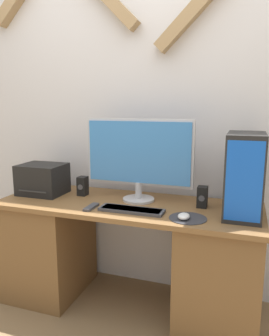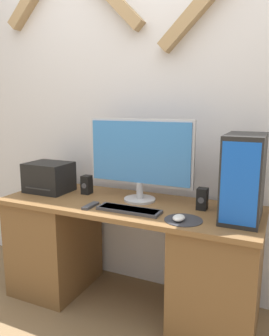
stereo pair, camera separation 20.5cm
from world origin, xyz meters
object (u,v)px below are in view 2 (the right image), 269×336
object	(u,v)px
keyboard	(129,210)
mouse	(179,218)
computer_tower	(244,177)
speaker_left	(87,185)
remote_control	(91,206)
speaker_right	(202,199)
printer	(49,177)
monitor	(140,155)

from	to	relation	value
keyboard	mouse	xyz separation A→B (m)	(0.32, -0.04, 0.01)
computer_tower	speaker_left	world-z (taller)	computer_tower
computer_tower	remote_control	world-z (taller)	computer_tower
speaker_left	speaker_right	bearing A→B (deg)	-0.47
printer	computer_tower	bearing A→B (deg)	-0.97
mouse	computer_tower	distance (m)	0.42
speaker_right	monitor	bearing A→B (deg)	178.21
remote_control	monitor	bearing A→B (deg)	49.18
mouse	computer_tower	size ratio (longest dim) A/B	0.19
printer	speaker_left	world-z (taller)	printer
keyboard	speaker_left	xyz separation A→B (m)	(-0.44, 0.23, 0.06)
keyboard	printer	distance (m)	0.75
computer_tower	speaker_right	world-z (taller)	computer_tower
computer_tower	keyboard	bearing A→B (deg)	-166.74
printer	speaker_left	distance (m)	0.29
speaker_right	remote_control	distance (m)	0.69
speaker_right	computer_tower	bearing A→B (deg)	-17.26
mouse	speaker_right	bearing A→B (deg)	75.76
mouse	speaker_left	world-z (taller)	speaker_left
computer_tower	speaker_left	bearing A→B (deg)	175.69
computer_tower	monitor	bearing A→B (deg)	172.47
keyboard	speaker_right	distance (m)	0.45
speaker_right	keyboard	bearing A→B (deg)	-150.29
speaker_left	speaker_right	distance (m)	0.83
mouse	keyboard	bearing A→B (deg)	172.99
speaker_right	remote_control	size ratio (longest dim) A/B	0.92
computer_tower	printer	world-z (taller)	computer_tower
speaker_left	remote_control	bearing A→B (deg)	-53.08
printer	speaker_right	distance (m)	1.11
keyboard	speaker_right	bearing A→B (deg)	29.71
computer_tower	speaker_left	distance (m)	1.08
monitor	speaker_right	world-z (taller)	monitor
keyboard	speaker_left	world-z (taller)	speaker_left
remote_control	speaker_left	bearing A→B (deg)	126.92
mouse	speaker_left	size ratio (longest dim) A/B	0.68
keyboard	speaker_left	size ratio (longest dim) A/B	2.97
monitor	computer_tower	world-z (taller)	monitor
speaker_left	remote_control	distance (m)	0.32
speaker_left	mouse	bearing A→B (deg)	-19.26
monitor	remote_control	bearing A→B (deg)	-130.82
computer_tower	printer	bearing A→B (deg)	179.03
monitor	remote_control	world-z (taller)	monitor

